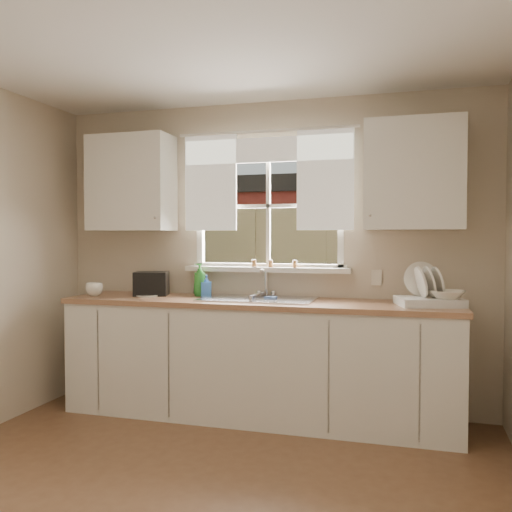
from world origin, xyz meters
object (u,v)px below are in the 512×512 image
(cup, at_px, (94,289))
(soap_bottle_a, at_px, (200,280))
(dish_rack, at_px, (429,296))
(black_appliance, at_px, (151,284))

(cup, bearing_deg, soap_bottle_a, 18.65)
(dish_rack, distance_m, black_appliance, 2.20)
(dish_rack, xyz_separation_m, black_appliance, (-2.20, 0.07, 0.03))
(soap_bottle_a, bearing_deg, cup, -141.68)
(soap_bottle_a, bearing_deg, dish_rack, 17.54)
(cup, bearing_deg, black_appliance, 25.87)
(black_appliance, bearing_deg, dish_rack, -19.46)
(dish_rack, bearing_deg, black_appliance, 178.20)
(cup, bearing_deg, dish_rack, 4.59)
(soap_bottle_a, height_order, cup, soap_bottle_a)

